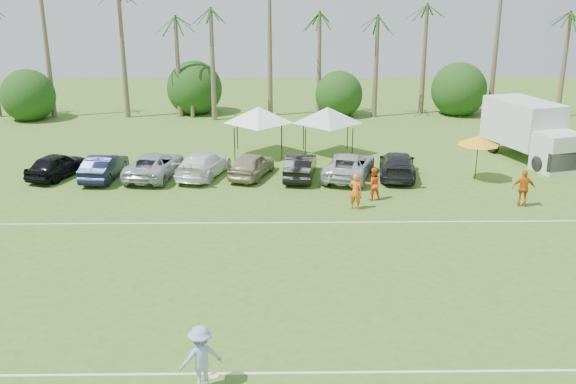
{
  "coord_description": "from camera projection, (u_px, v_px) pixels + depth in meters",
  "views": [
    {
      "loc": [
        0.97,
        -13.84,
        10.76
      ],
      "look_at": [
        1.41,
        13.72,
        1.6
      ],
      "focal_mm": 40.0,
      "sensor_mm": 36.0,
      "label": 1
    }
  ],
  "objects": [
    {
      "name": "palm_tree_2",
      "position": [
        110.0,
        0.0,
        49.48
      ],
      "size": [
        2.4,
        2.4,
        10.9
      ],
      "color": "brown",
      "rests_on": "ground"
    },
    {
      "name": "palm_tree_10",
      "position": [
        559.0,
        0.0,
        50.01
      ],
      "size": [
        2.4,
        2.4,
        10.9
      ],
      "color": "brown",
      "rests_on": "ground"
    },
    {
      "name": "palm_tree_4",
      "position": [
        214.0,
        23.0,
        50.15
      ],
      "size": [
        2.4,
        2.4,
        8.9
      ],
      "color": "brown",
      "rests_on": "ground"
    },
    {
      "name": "parked_car_1",
      "position": [
        104.0,
        167.0,
        36.17
      ],
      "size": [
        1.9,
        4.44,
        1.42
      ],
      "primitive_type": "imported",
      "rotation": [
        0.0,
        0.0,
        3.05
      ],
      "color": "black",
      "rests_on": "ground"
    },
    {
      "name": "canopy_tent_right",
      "position": [
        328.0,
        107.0,
        40.35
      ],
      "size": [
        4.49,
        4.49,
        3.64
      ],
      "color": "black",
      "rests_on": "ground"
    },
    {
      "name": "frisbee_player",
      "position": [
        201.0,
        357.0,
        17.57
      ],
      "size": [
        1.36,
        1.05,
        1.86
      ],
      "rotation": [
        0.0,
        0.0,
        3.49
      ],
      "color": "#98A4D8",
      "rests_on": "ground"
    },
    {
      "name": "sideline_player_b",
      "position": [
        373.0,
        184.0,
        32.7
      ],
      "size": [
        0.95,
        0.82,
        1.7
      ],
      "primitive_type": "imported",
      "rotation": [
        0.0,
        0.0,
        3.38
      ],
      "color": "#FE591C",
      "rests_on": "ground"
    },
    {
      "name": "parked_car_0",
      "position": [
        57.0,
        165.0,
        36.47
      ],
      "size": [
        2.94,
        4.5,
        1.42
      ],
      "primitive_type": "imported",
      "rotation": [
        0.0,
        0.0,
        2.81
      ],
      "color": "black",
      "rests_on": "ground"
    },
    {
      "name": "palm_tree_1",
      "position": [
        46.0,
        12.0,
        49.68
      ],
      "size": [
        2.4,
        2.4,
        9.9
      ],
      "color": "brown",
      "rests_on": "ground"
    },
    {
      "name": "palm_tree_5",
      "position": [
        265.0,
        12.0,
        49.94
      ],
      "size": [
        2.4,
        2.4,
        9.9
      ],
      "color": "brown",
      "rests_on": "ground"
    },
    {
      "name": "parked_car_5",
      "position": [
        300.0,
        166.0,
        36.3
      ],
      "size": [
        2.08,
        4.48,
        1.42
      ],
      "primitive_type": "imported",
      "rotation": [
        0.0,
        0.0,
        3.0
      ],
      "color": "black",
      "rests_on": "ground"
    },
    {
      "name": "parked_car_7",
      "position": [
        397.0,
        165.0,
        36.57
      ],
      "size": [
        2.71,
        5.15,
        1.42
      ],
      "primitive_type": "imported",
      "rotation": [
        0.0,
        0.0,
        2.99
      ],
      "color": "black",
      "rests_on": "ground"
    },
    {
      "name": "parked_car_6",
      "position": [
        349.0,
        166.0,
        36.38
      ],
      "size": [
        3.71,
        5.58,
        1.42
      ],
      "primitive_type": "imported",
      "rotation": [
        0.0,
        0.0,
        2.86
      ],
      "color": "#B8B8B8",
      "rests_on": "ground"
    },
    {
      "name": "canopy_tent_left",
      "position": [
        258.0,
        107.0,
        40.41
      ],
      "size": [
        4.5,
        4.5,
        3.64
      ],
      "color": "black",
      "rests_on": "ground"
    },
    {
      "name": "bush_tree_0",
      "position": [
        35.0,
        94.0,
        52.66
      ],
      "size": [
        4.0,
        4.0,
        4.0
      ],
      "color": "brown",
      "rests_on": "ground"
    },
    {
      "name": "parked_car_2",
      "position": [
        154.0,
        165.0,
        36.51
      ],
      "size": [
        3.08,
        5.41,
        1.42
      ],
      "primitive_type": "imported",
      "rotation": [
        0.0,
        0.0,
        2.99
      ],
      "color": "#A2A8B1",
      "rests_on": "ground"
    },
    {
      "name": "field_lines",
      "position": [
        253.0,
        280.0,
        24.1
      ],
      "size": [
        80.0,
        12.1,
        0.01
      ],
      "color": "white",
      "rests_on": "ground"
    },
    {
      "name": "parked_car_3",
      "position": [
        203.0,
        164.0,
        36.66
      ],
      "size": [
        3.26,
        5.26,
        1.42
      ],
      "primitive_type": "imported",
      "rotation": [
        0.0,
        0.0,
        2.86
      ],
      "color": "white",
      "rests_on": "ground"
    },
    {
      "name": "market_umbrella",
      "position": [
        478.0,
        140.0,
        35.42
      ],
      "size": [
        2.31,
        2.31,
        2.57
      ],
      "color": "black",
      "rests_on": "ground"
    },
    {
      "name": "box_truck",
      "position": [
        531.0,
        130.0,
        39.61
      ],
      "size": [
        4.51,
        7.42,
        3.59
      ],
      "rotation": [
        0.0,
        0.0,
        0.29
      ],
      "color": "silver",
      "rests_on": "ground"
    },
    {
      "name": "sideline_player_c",
      "position": [
        524.0,
        188.0,
        31.71
      ],
      "size": [
        1.18,
        0.7,
        1.88
      ],
      "primitive_type": "imported",
      "rotation": [
        0.0,
        0.0,
        2.91
      ],
      "color": "#CE6516",
      "rests_on": "ground"
    },
    {
      "name": "bush_tree_2",
      "position": [
        338.0,
        93.0,
        53.04
      ],
      "size": [
        4.0,
        4.0,
        4.0
      ],
      "color": "brown",
      "rests_on": "ground"
    },
    {
      "name": "palm_tree_6",
      "position": [
        316.0,
        0.0,
        49.73
      ],
      "size": [
        2.4,
        2.4,
        10.9
      ],
      "color": "brown",
      "rests_on": "ground"
    },
    {
      "name": "bush_tree_3",
      "position": [
        459.0,
        93.0,
        53.2
      ],
      "size": [
        4.0,
        4.0,
        4.0
      ],
      "color": "brown",
      "rests_on": "ground"
    },
    {
      "name": "palm_tree_8",
      "position": [
        430.0,
        23.0,
        50.41
      ],
      "size": [
        2.4,
        2.4,
        8.9
      ],
      "color": "brown",
      "rests_on": "ground"
    },
    {
      "name": "parked_car_4",
      "position": [
        252.0,
        165.0,
        36.55
      ],
      "size": [
        2.88,
        4.49,
        1.42
      ],
      "primitive_type": "imported",
      "rotation": [
        0.0,
        0.0,
        2.83
      ],
      "color": "gray",
      "rests_on": "ground"
    },
    {
      "name": "sideline_player_a",
      "position": [
        356.0,
        192.0,
        31.35
      ],
      "size": [
        0.76,
        0.63,
        1.79
      ],
      "primitive_type": "imported",
      "rotation": [
        0.0,
        0.0,
        2.78
      ],
      "color": "orange",
      "rests_on": "ground"
    },
    {
      "name": "bush_tree_1",
      "position": [
        193.0,
        94.0,
        52.86
      ],
      "size": [
        4.0,
        4.0,
        4.0
      ],
      "color": "brown",
      "rests_on": "ground"
    },
    {
      "name": "palm_tree_9",
      "position": [
        494.0,
        12.0,
        50.21
      ],
      "size": [
        2.4,
        2.4,
        9.9
      ],
      "color": "brown",
      "rests_on": "ground"
    }
  ]
}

